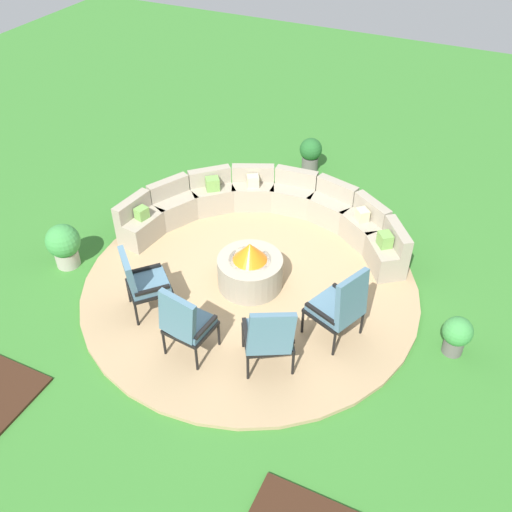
{
  "coord_description": "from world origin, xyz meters",
  "views": [
    {
      "loc": [
        2.77,
        -5.63,
        5.71
      ],
      "look_at": [
        0.0,
        0.2,
        0.45
      ],
      "focal_mm": 39.79,
      "sensor_mm": 36.0,
      "label": 1
    }
  ],
  "objects": [
    {
      "name": "ground_plane",
      "position": [
        0.0,
        0.0,
        0.0
      ],
      "size": [
        24.0,
        24.0,
        0.0
      ],
      "primitive_type": "plane",
      "color": "#387A2D"
    },
    {
      "name": "patio_circle",
      "position": [
        0.0,
        0.0,
        0.03
      ],
      "size": [
        4.96,
        4.96,
        0.06
      ],
      "primitive_type": "cylinder",
      "color": "tan",
      "rests_on": "ground_plane"
    },
    {
      "name": "fire_pit",
      "position": [
        0.0,
        0.0,
        0.36
      ],
      "size": [
        0.96,
        0.96,
        0.76
      ],
      "color": "#9E937F",
      "rests_on": "patio_circle"
    },
    {
      "name": "curved_stone_bench",
      "position": [
        -0.38,
        1.47,
        0.35
      ],
      "size": [
        4.41,
        2.47,
        0.72
      ],
      "color": "#9E937F",
      "rests_on": "patio_circle"
    },
    {
      "name": "lounge_chair_front_left",
      "position": [
        -1.09,
        -1.11,
        0.6
      ],
      "size": [
        0.77,
        0.79,
        1.05
      ],
      "rotation": [
        0.0,
        0.0,
        5.54
      ],
      "color": "black",
      "rests_on": "patio_circle"
    },
    {
      "name": "lounge_chair_front_right",
      "position": [
        -0.14,
        -1.56,
        0.63
      ],
      "size": [
        0.61,
        0.59,
        1.14
      ],
      "rotation": [
        0.0,
        0.0,
        6.18
      ],
      "color": "black",
      "rests_on": "patio_circle"
    },
    {
      "name": "lounge_chair_back_left",
      "position": [
        0.88,
        -1.29,
        0.61
      ],
      "size": [
        0.81,
        0.82,
        1.06
      ],
      "rotation": [
        0.0,
        0.0,
        6.86
      ],
      "color": "black",
      "rests_on": "patio_circle"
    },
    {
      "name": "lounge_chair_back_right",
      "position": [
        1.51,
        -0.44,
        0.63
      ],
      "size": [
        0.78,
        0.78,
        1.14
      ],
      "rotation": [
        0.0,
        0.0,
        7.48
      ],
      "color": "black",
      "rests_on": "patio_circle"
    },
    {
      "name": "potted_plant_0",
      "position": [
        2.95,
        0.01,
        0.32
      ],
      "size": [
        0.39,
        0.39,
        0.58
      ],
      "color": "#605B56",
      "rests_on": "ground_plane"
    },
    {
      "name": "potted_plant_1",
      "position": [
        -2.8,
        -0.74,
        0.4
      ],
      "size": [
        0.52,
        0.52,
        0.72
      ],
      "color": "#A89E8E",
      "rests_on": "ground_plane"
    },
    {
      "name": "potted_plant_2",
      "position": [
        -0.44,
        3.57,
        0.37
      ],
      "size": [
        0.43,
        0.43,
        0.66
      ],
      "color": "#605B56",
      "rests_on": "ground_plane"
    }
  ]
}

